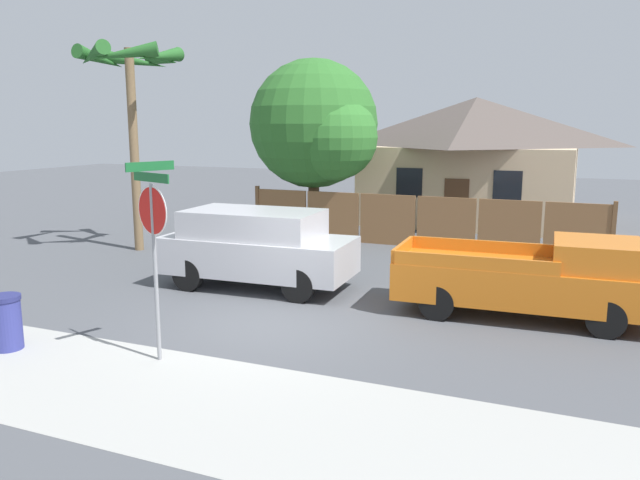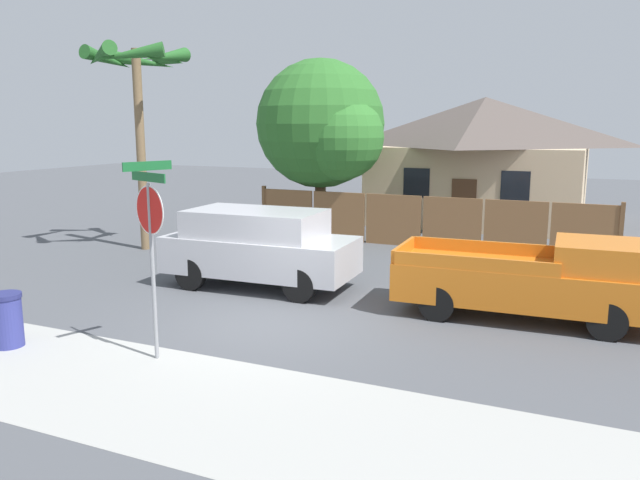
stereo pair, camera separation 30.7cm
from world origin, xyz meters
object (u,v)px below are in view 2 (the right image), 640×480
at_px(oak_tree, 325,127).
at_px(palm_tree, 137,75).
at_px(orange_pickup, 533,279).
at_px(house, 483,157).
at_px(stop_sign, 151,225).
at_px(trash_bin, 7,320).
at_px(red_suv, 259,246).

xyz_separation_m(oak_tree, palm_tree, (-4.15, -4.92, 1.58)).
height_order(oak_tree, orange_pickup, oak_tree).
relative_size(house, stop_sign, 2.56).
relative_size(palm_tree, trash_bin, 6.39).
xyz_separation_m(oak_tree, red_suv, (1.57, -7.55, -2.84)).
bearing_deg(orange_pickup, red_suv, 177.69).
bearing_deg(oak_tree, red_suv, -78.27).
bearing_deg(house, orange_pickup, -75.86).
xyz_separation_m(red_suv, trash_bin, (-2.05, -5.57, -0.54)).
xyz_separation_m(red_suv, orange_pickup, (6.42, 0.01, -0.19)).
bearing_deg(stop_sign, oak_tree, 120.40).
distance_m(oak_tree, stop_sign, 12.81).
relative_size(oak_tree, trash_bin, 6.35).
height_order(house, stop_sign, house).
bearing_deg(house, trash_bin, -104.80).
bearing_deg(red_suv, house, 75.10).
distance_m(red_suv, trash_bin, 5.96).
xyz_separation_m(orange_pickup, stop_sign, (-5.65, -4.96, 1.47)).
bearing_deg(house, oak_tree, -127.25).
xyz_separation_m(stop_sign, trash_bin, (-2.83, -0.63, -1.82)).
bearing_deg(orange_pickup, trash_bin, -149.03).
distance_m(oak_tree, trash_bin, 13.56).
height_order(palm_tree, stop_sign, palm_tree).
relative_size(red_suv, orange_pickup, 0.91).
height_order(house, oak_tree, oak_tree).
bearing_deg(trash_bin, orange_pickup, 33.37).
height_order(house, orange_pickup, house).
bearing_deg(red_suv, trash_bin, -112.59).
height_order(stop_sign, trash_bin, stop_sign).
bearing_deg(palm_tree, oak_tree, 49.80).
bearing_deg(trash_bin, red_suv, 69.81).
bearing_deg(red_suv, orange_pickup, -2.31).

